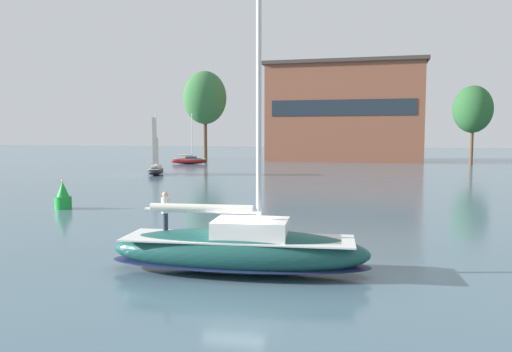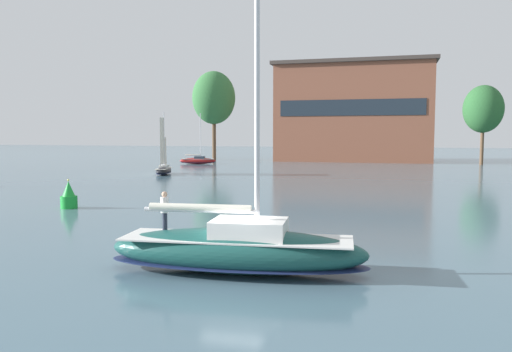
# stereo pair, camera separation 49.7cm
# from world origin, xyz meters

# --- Properties ---
(ground_plane) EXTENTS (400.00, 400.00, 0.00)m
(ground_plane) POSITION_xyz_m (0.00, 0.00, 0.00)
(ground_plane) COLOR slate
(waterfront_building) EXTENTS (32.06, 14.75, 20.14)m
(waterfront_building) POSITION_xyz_m (-1.65, 86.53, 10.12)
(waterfront_building) COLOR brown
(waterfront_building) RESTS_ON ground
(tree_shore_center) EXTENTS (6.95, 6.95, 14.30)m
(tree_shore_center) POSITION_xyz_m (21.84, 78.66, 10.01)
(tree_shore_center) COLOR brown
(tree_shore_center) RESTS_ON ground
(tree_shore_right) EXTENTS (9.24, 9.24, 19.01)m
(tree_shore_right) POSITION_xyz_m (-30.98, 83.27, 13.31)
(tree_shore_right) COLOR brown
(tree_shore_right) RESTS_ON ground
(sailboat_main) EXTENTS (10.74, 3.85, 14.45)m
(sailboat_main) POSITION_xyz_m (0.02, 0.00, 0.98)
(sailboat_main) COLOR #194C47
(sailboat_main) RESTS_ON ground
(sailboat_moored_near_marina) EXTENTS (3.18, 6.46, 8.58)m
(sailboat_moored_near_marina) POSITION_xyz_m (-24.26, 44.16, 0.74)
(sailboat_moored_near_marina) COLOR #232328
(sailboat_moored_near_marina) RESTS_ON ground
(sailboat_moored_mid_channel) EXTENTS (7.11, 3.44, 9.44)m
(sailboat_moored_mid_channel) POSITION_xyz_m (-28.83, 68.35, 0.64)
(sailboat_moored_mid_channel) COLOR maroon
(sailboat_moored_mid_channel) RESTS_ON ground
(channel_buoy) EXTENTS (1.22, 1.22, 2.20)m
(channel_buoy) POSITION_xyz_m (-17.32, 13.39, 0.88)
(channel_buoy) COLOR green
(channel_buoy) RESTS_ON ground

